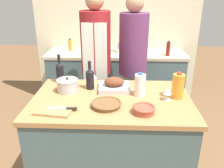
{
  "coord_description": "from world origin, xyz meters",
  "views": [
    {
      "loc": [
        0.08,
        -1.87,
        1.81
      ],
      "look_at": [
        0.0,
        0.13,
        0.99
      ],
      "focal_mm": 38.0,
      "sensor_mm": 36.0,
      "label": 1
    }
  ],
  "objects_px": {
    "condiment_bottle_short": "(70,45)",
    "stock_pot": "(68,85)",
    "mixing_bowl": "(144,109)",
    "milk_jug": "(140,85)",
    "roasting_pan": "(114,85)",
    "wine_glass_right": "(93,76)",
    "wine_glass_left": "(167,91)",
    "wine_bottle_dark": "(60,71)",
    "cutting_board": "(55,110)",
    "wine_bottle_green": "(90,78)",
    "stand_mixer": "(123,44)",
    "wicker_basket": "(106,104)",
    "person_cook_aproned": "(96,62)",
    "knife_chef": "(64,108)",
    "juice_jug": "(178,86)",
    "person_cook_guest": "(133,62)",
    "condiment_bottle_tall": "(168,49)"
  },
  "relations": [
    {
      "from": "stock_pot",
      "to": "mixing_bowl",
      "type": "xyz_separation_m",
      "value": [
        0.67,
        -0.39,
        -0.03
      ]
    },
    {
      "from": "condiment_bottle_short",
      "to": "juice_jug",
      "type": "bearing_deg",
      "value": -51.47
    },
    {
      "from": "roasting_pan",
      "to": "wine_bottle_dark",
      "type": "xyz_separation_m",
      "value": [
        -0.55,
        0.18,
        0.07
      ]
    },
    {
      "from": "roasting_pan",
      "to": "wine_glass_right",
      "type": "bearing_deg",
      "value": 144.01
    },
    {
      "from": "juice_jug",
      "to": "cutting_board",
      "type": "bearing_deg",
      "value": -164.43
    },
    {
      "from": "stand_mixer",
      "to": "person_cook_aproned",
      "type": "distance_m",
      "value": 0.81
    },
    {
      "from": "mixing_bowl",
      "to": "milk_jug",
      "type": "bearing_deg",
      "value": 91.84
    },
    {
      "from": "stock_pot",
      "to": "wine_glass_right",
      "type": "relative_size",
      "value": 1.82
    },
    {
      "from": "milk_jug",
      "to": "wine_bottle_dark",
      "type": "height_order",
      "value": "wine_bottle_dark"
    },
    {
      "from": "condiment_bottle_tall",
      "to": "mixing_bowl",
      "type": "bearing_deg",
      "value": -105.98
    },
    {
      "from": "wine_bottle_green",
      "to": "wine_bottle_dark",
      "type": "xyz_separation_m",
      "value": [
        -0.32,
        0.16,
        0.01
      ]
    },
    {
      "from": "roasting_pan",
      "to": "wine_bottle_green",
      "type": "relative_size",
      "value": 1.1
    },
    {
      "from": "wine_glass_left",
      "to": "roasting_pan",
      "type": "bearing_deg",
      "value": 156.12
    },
    {
      "from": "cutting_board",
      "to": "condiment_bottle_short",
      "type": "distance_m",
      "value": 1.89
    },
    {
      "from": "roasting_pan",
      "to": "condiment_bottle_tall",
      "type": "height_order",
      "value": "condiment_bottle_tall"
    },
    {
      "from": "wine_bottle_dark",
      "to": "wine_glass_right",
      "type": "xyz_separation_m",
      "value": [
        0.34,
        -0.02,
        -0.04
      ]
    },
    {
      "from": "cutting_board",
      "to": "stand_mixer",
      "type": "bearing_deg",
      "value": 73.29
    },
    {
      "from": "stock_pot",
      "to": "stand_mixer",
      "type": "xyz_separation_m",
      "value": [
        0.52,
        1.43,
        0.08
      ]
    },
    {
      "from": "wicker_basket",
      "to": "cutting_board",
      "type": "relative_size",
      "value": 0.82
    },
    {
      "from": "knife_chef",
      "to": "condiment_bottle_tall",
      "type": "xyz_separation_m",
      "value": [
        1.09,
        1.62,
        0.09
      ]
    },
    {
      "from": "person_cook_guest",
      "to": "person_cook_aproned",
      "type": "bearing_deg",
      "value": 179.71
    },
    {
      "from": "juice_jug",
      "to": "wine_bottle_dark",
      "type": "bearing_deg",
      "value": 163.57
    },
    {
      "from": "mixing_bowl",
      "to": "knife_chef",
      "type": "relative_size",
      "value": 0.78
    },
    {
      "from": "wicker_basket",
      "to": "cutting_board",
      "type": "distance_m",
      "value": 0.41
    },
    {
      "from": "person_cook_aproned",
      "to": "mixing_bowl",
      "type": "bearing_deg",
      "value": -67.69
    },
    {
      "from": "wine_bottle_dark",
      "to": "wine_glass_right",
      "type": "bearing_deg",
      "value": -3.43
    },
    {
      "from": "wine_bottle_dark",
      "to": "wine_glass_left",
      "type": "xyz_separation_m",
      "value": [
        1.01,
        -0.38,
        -0.03
      ]
    },
    {
      "from": "condiment_bottle_short",
      "to": "stock_pot",
      "type": "bearing_deg",
      "value": -79.43
    },
    {
      "from": "mixing_bowl",
      "to": "person_cook_aproned",
      "type": "xyz_separation_m",
      "value": [
        -0.48,
        1.07,
        0.05
      ]
    },
    {
      "from": "juice_jug",
      "to": "milk_jug",
      "type": "relative_size",
      "value": 1.09
    },
    {
      "from": "stock_pot",
      "to": "wine_bottle_dark",
      "type": "bearing_deg",
      "value": 118.31
    },
    {
      "from": "mixing_bowl",
      "to": "roasting_pan",
      "type": "bearing_deg",
      "value": 118.85
    },
    {
      "from": "stand_mixer",
      "to": "condiment_bottle_short",
      "type": "relative_size",
      "value": 1.59
    },
    {
      "from": "cutting_board",
      "to": "knife_chef",
      "type": "distance_m",
      "value": 0.07
    },
    {
      "from": "juice_jug",
      "to": "wine_bottle_dark",
      "type": "distance_m",
      "value": 1.16
    },
    {
      "from": "wicker_basket",
      "to": "mixing_bowl",
      "type": "bearing_deg",
      "value": -17.96
    },
    {
      "from": "wicker_basket",
      "to": "person_cook_aproned",
      "type": "height_order",
      "value": "person_cook_aproned"
    },
    {
      "from": "condiment_bottle_short",
      "to": "milk_jug",
      "type": "bearing_deg",
      "value": -58.87
    },
    {
      "from": "wine_glass_right",
      "to": "condiment_bottle_short",
      "type": "xyz_separation_m",
      "value": [
        -0.49,
        1.28,
        0.02
      ]
    },
    {
      "from": "cutting_board",
      "to": "person_cook_aproned",
      "type": "distance_m",
      "value": 1.09
    },
    {
      "from": "knife_chef",
      "to": "person_cook_aproned",
      "type": "relative_size",
      "value": 0.13
    },
    {
      "from": "cutting_board",
      "to": "wine_bottle_green",
      "type": "xyz_separation_m",
      "value": [
        0.23,
        0.45,
        0.1
      ]
    },
    {
      "from": "juice_jug",
      "to": "wine_glass_right",
      "type": "height_order",
      "value": "juice_jug"
    },
    {
      "from": "wine_glass_right",
      "to": "knife_chef",
      "type": "xyz_separation_m",
      "value": [
        -0.17,
        -0.58,
        -0.06
      ]
    },
    {
      "from": "stock_pot",
      "to": "cutting_board",
      "type": "bearing_deg",
      "value": -93.72
    },
    {
      "from": "roasting_pan",
      "to": "mixing_bowl",
      "type": "bearing_deg",
      "value": -61.15
    },
    {
      "from": "wine_glass_right",
      "to": "stand_mixer",
      "type": "bearing_deg",
      "value": 76.04
    },
    {
      "from": "milk_jug",
      "to": "person_cook_aproned",
      "type": "height_order",
      "value": "person_cook_aproned"
    },
    {
      "from": "roasting_pan",
      "to": "stock_pot",
      "type": "relative_size",
      "value": 1.53
    },
    {
      "from": "wine_bottle_dark",
      "to": "knife_chef",
      "type": "bearing_deg",
      "value": -74.08
    }
  ]
}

